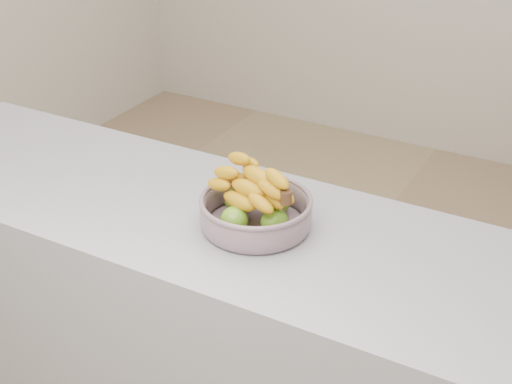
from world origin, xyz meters
TOP-DOWN VIEW (x-y plane):
  - ground at (0.00, 0.00)m, footprint 4.00×4.00m
  - counter at (0.00, -0.58)m, footprint 2.00×0.60m
  - fruit_bowl at (0.20, -0.58)m, footprint 0.28×0.28m

SIDE VIEW (x-z plane):
  - ground at x=0.00m, z-range 0.00..0.00m
  - counter at x=0.00m, z-range 0.00..0.90m
  - fruit_bowl at x=0.20m, z-range 0.87..1.04m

